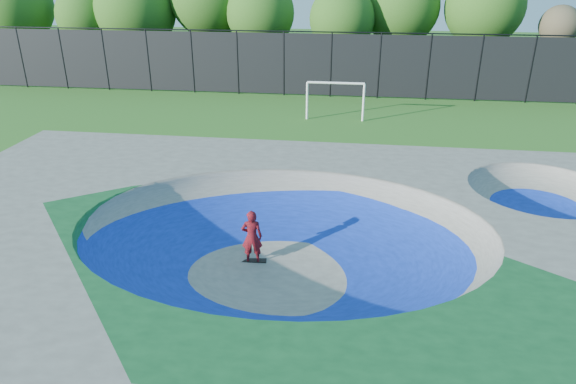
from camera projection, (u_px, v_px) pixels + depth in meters
name	position (u px, v px, depth m)	size (l,w,h in m)	color
ground	(284.00, 273.00, 13.99)	(120.00, 120.00, 0.00)	#2A621B
skate_deck	(284.00, 249.00, 13.69)	(22.00, 14.00, 1.50)	gray
skater	(252.00, 237.00, 14.22)	(0.58, 0.38, 1.60)	#B40E19
skateboard	(253.00, 261.00, 14.53)	(0.78, 0.22, 0.05)	black
soccer_goal	(335.00, 94.00, 27.42)	(3.15, 0.12, 2.08)	white
fence	(331.00, 64.00, 32.20)	(48.09, 0.09, 4.04)	black
treeline	(281.00, 9.00, 36.32)	(53.32, 6.68, 8.47)	#4C3026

